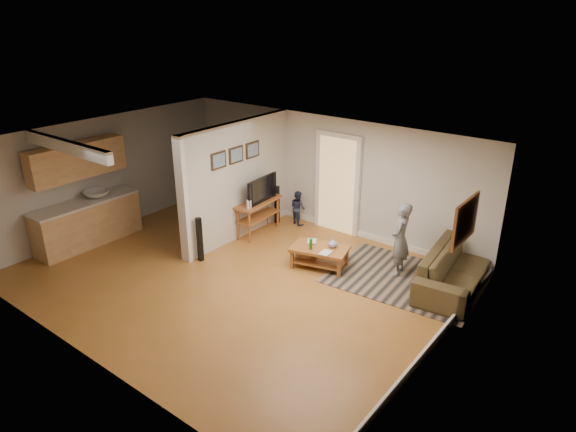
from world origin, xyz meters
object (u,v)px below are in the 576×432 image
(sofa, at_px, (454,284))
(toddler, at_px, (298,224))
(coffee_table, at_px, (321,252))
(speaker_right, at_px, (277,205))
(toy_basket, at_px, (306,253))
(child, at_px, (397,273))
(tv_console, at_px, (259,204))
(speaker_left, at_px, (200,239))

(sofa, relative_size, toddler, 2.93)
(coffee_table, distance_m, speaker_right, 2.34)
(sofa, height_order, coffee_table, coffee_table)
(toy_basket, height_order, toddler, toddler)
(child, bearing_deg, toddler, -116.30)
(sofa, xyz_separation_m, child, (-1.00, -0.26, 0.00))
(coffee_table, bearing_deg, sofa, 22.00)
(tv_console, height_order, toddler, tv_console)
(speaker_left, bearing_deg, speaker_right, 95.61)
(child, bearing_deg, tv_console, -98.23)
(sofa, bearing_deg, speaker_right, 80.40)
(tv_console, distance_m, speaker_right, 0.76)
(toy_basket, relative_size, child, 0.31)
(coffee_table, xyz_separation_m, toy_basket, (-0.37, 0.05, -0.16))
(speaker_right, height_order, toy_basket, speaker_right)
(speaker_right, bearing_deg, toy_basket, -40.13)
(coffee_table, xyz_separation_m, child, (1.29, 0.67, -0.32))
(speaker_right, distance_m, toy_basket, 2.02)
(coffee_table, relative_size, child, 0.84)
(coffee_table, xyz_separation_m, speaker_left, (-2.01, -1.21, 0.13))
(sofa, bearing_deg, toddler, 76.58)
(sofa, relative_size, speaker_left, 2.56)
(sofa, distance_m, child, 1.03)
(coffee_table, relative_size, tv_console, 0.96)
(sofa, distance_m, speaker_right, 4.33)
(speaker_left, bearing_deg, coffee_table, 36.52)
(tv_console, xyz_separation_m, speaker_left, (-0.06, -1.68, -0.23))
(child, bearing_deg, speaker_right, -110.58)
(coffee_table, relative_size, speaker_right, 1.34)
(tv_console, distance_m, child, 3.32)
(child, bearing_deg, sofa, 92.72)
(tv_console, relative_size, child, 0.87)
(sofa, distance_m, speaker_left, 4.82)
(speaker_left, bearing_deg, toy_basket, 42.86)
(tv_console, distance_m, toy_basket, 1.72)
(sofa, xyz_separation_m, speaker_left, (-4.30, -2.13, 0.45))
(coffee_table, height_order, tv_console, tv_console)
(speaker_left, height_order, speaker_right, speaker_left)
(toddler, bearing_deg, tv_console, 87.40)
(tv_console, bearing_deg, speaker_left, -96.47)
(speaker_right, bearing_deg, tv_console, -90.24)
(speaker_left, relative_size, toy_basket, 2.08)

